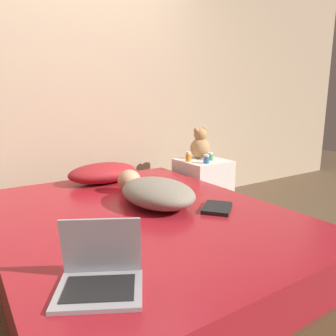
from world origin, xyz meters
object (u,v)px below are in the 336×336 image
at_px(bottle_blue, 206,159).
at_px(book, 217,208).
at_px(pillow, 103,173).
at_px(person_lying, 155,191).
at_px(bottle_orange, 188,157).
at_px(laptop, 100,273).
at_px(bottle_green, 210,156).
at_px(teddy_bear, 200,145).

bearing_deg(bottle_blue, book, -125.91).
distance_m(pillow, person_lying, 0.71).
relative_size(bottle_orange, book, 0.33).
bearing_deg(laptop, bottle_green, 67.77).
height_order(bottle_blue, bottle_orange, bottle_orange).
bearing_deg(teddy_bear, bottle_orange, -158.49).
bearing_deg(pillow, book, -72.07).
distance_m(laptop, bottle_blue, 1.95).
bearing_deg(person_lying, teddy_bear, 34.55).
height_order(person_lying, bottle_blue, same).
height_order(laptop, bottle_green, laptop).
bearing_deg(person_lying, book, -53.13).
xyz_separation_m(laptop, bottle_orange, (1.44, 1.39, 0.08)).
height_order(pillow, bottle_orange, bottle_orange).
xyz_separation_m(person_lying, laptop, (-0.66, -0.72, -0.03)).
relative_size(laptop, bottle_blue, 4.78).
distance_m(bottle_orange, book, 1.12).
bearing_deg(bottle_green, pillow, 174.74).
distance_m(bottle_green, book, 1.18).
xyz_separation_m(pillow, bottle_orange, (0.84, -0.03, 0.06)).
bearing_deg(laptop, bottle_orange, 73.08).
bearing_deg(pillow, teddy_bear, 2.60).
distance_m(laptop, bottle_orange, 2.00).
distance_m(person_lying, bottle_orange, 1.03).
bearing_deg(teddy_bear, bottle_blue, -116.41).
height_order(bottle_orange, book, bottle_orange).
height_order(person_lying, bottle_orange, bottle_orange).
bearing_deg(bottle_green, person_lying, -148.41).
xyz_separation_m(person_lying, bottle_green, (0.99, 0.61, 0.04)).
bearing_deg(bottle_orange, person_lying, -139.02).
distance_m(bottle_blue, bottle_orange, 0.18).
xyz_separation_m(person_lying, book, (0.26, -0.31, -0.07)).
bearing_deg(laptop, book, 52.61).
bearing_deg(teddy_bear, person_lying, -142.44).
distance_m(person_lying, teddy_bear, 1.24).
relative_size(pillow, bottle_orange, 6.27).
relative_size(teddy_bear, bottle_green, 4.07).
bearing_deg(book, laptop, -156.41).
bearing_deg(person_lying, pillow, 92.46).
bearing_deg(bottle_green, laptop, -141.24).
distance_m(bottle_blue, bottle_green, 0.16).
xyz_separation_m(teddy_bear, bottle_blue, (-0.12, -0.24, -0.09)).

